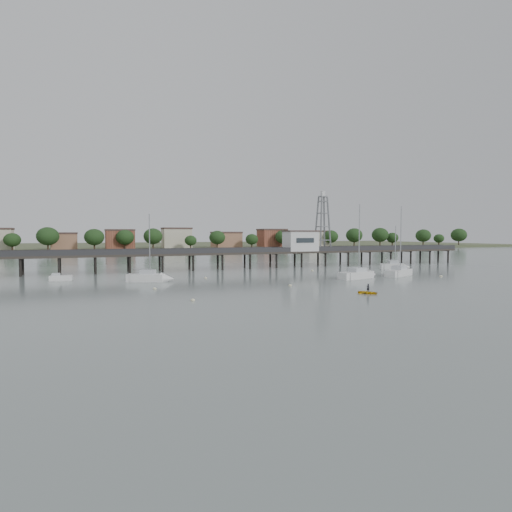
{
  "coord_description": "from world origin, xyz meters",
  "views": [
    {
      "loc": [
        -26.49,
        -37.21,
        8.48
      ],
      "look_at": [
        5.45,
        42.0,
        4.0
      ],
      "focal_mm": 30.0,
      "sensor_mm": 36.0,
      "label": 1
    }
  ],
  "objects_px": {
    "sailboat_e": "(397,266)",
    "white_tender": "(60,278)",
    "pier": "(206,254)",
    "sailboat_d": "(402,272)",
    "lattice_tower": "(323,224)",
    "sailboat_b": "(154,278)",
    "sailboat_c": "(362,275)",
    "yellow_dinghy": "(368,294)"
  },
  "relations": [
    {
      "from": "pier",
      "to": "white_tender",
      "type": "relative_size",
      "value": 37.77
    },
    {
      "from": "pier",
      "to": "sailboat_d",
      "type": "xyz_separation_m",
      "value": [
        33.62,
        -27.95,
        -3.16
      ]
    },
    {
      "from": "lattice_tower",
      "to": "sailboat_d",
      "type": "distance_m",
      "value": 29.92
    },
    {
      "from": "white_tender",
      "to": "sailboat_d",
      "type": "bearing_deg",
      "value": -7.26
    },
    {
      "from": "lattice_tower",
      "to": "sailboat_b",
      "type": "xyz_separation_m",
      "value": [
        -46.52,
        -20.38,
        -10.46
      ]
    },
    {
      "from": "sailboat_c",
      "to": "yellow_dinghy",
      "type": "height_order",
      "value": "sailboat_c"
    },
    {
      "from": "sailboat_c",
      "to": "white_tender",
      "type": "height_order",
      "value": "sailboat_c"
    },
    {
      "from": "yellow_dinghy",
      "to": "white_tender",
      "type": "bearing_deg",
      "value": 105.77
    },
    {
      "from": "sailboat_d",
      "to": "sailboat_b",
      "type": "xyz_separation_m",
      "value": [
        -48.64,
        7.57,
        0.01
      ]
    },
    {
      "from": "sailboat_e",
      "to": "yellow_dinghy",
      "type": "height_order",
      "value": "sailboat_e"
    },
    {
      "from": "sailboat_b",
      "to": "yellow_dinghy",
      "type": "xyz_separation_m",
      "value": [
        25.64,
        -27.13,
        -0.65
      ]
    },
    {
      "from": "sailboat_e",
      "to": "lattice_tower",
      "type": "bearing_deg",
      "value": 150.31
    },
    {
      "from": "sailboat_c",
      "to": "sailboat_b",
      "type": "distance_m",
      "value": 38.91
    },
    {
      "from": "pier",
      "to": "yellow_dinghy",
      "type": "relative_size",
      "value": 52.82
    },
    {
      "from": "sailboat_c",
      "to": "sailboat_e",
      "type": "height_order",
      "value": "sailboat_c"
    },
    {
      "from": "sailboat_e",
      "to": "sailboat_c",
      "type": "bearing_deg",
      "value": -121.75
    },
    {
      "from": "sailboat_b",
      "to": "sailboat_e",
      "type": "bearing_deg",
      "value": 28.82
    },
    {
      "from": "sailboat_b",
      "to": "sailboat_d",
      "type": "bearing_deg",
      "value": 15.04
    },
    {
      "from": "sailboat_d",
      "to": "yellow_dinghy",
      "type": "xyz_separation_m",
      "value": [
        -23.0,
        -19.56,
        -0.63
      ]
    },
    {
      "from": "lattice_tower",
      "to": "yellow_dinghy",
      "type": "bearing_deg",
      "value": -113.72
    },
    {
      "from": "pier",
      "to": "white_tender",
      "type": "height_order",
      "value": "pier"
    },
    {
      "from": "sailboat_c",
      "to": "lattice_tower",
      "type": "bearing_deg",
      "value": 58.09
    },
    {
      "from": "sailboat_b",
      "to": "yellow_dinghy",
      "type": "distance_m",
      "value": 37.34
    },
    {
      "from": "sailboat_d",
      "to": "white_tender",
      "type": "relative_size",
      "value": 3.72
    },
    {
      "from": "pier",
      "to": "sailboat_d",
      "type": "height_order",
      "value": "sailboat_d"
    },
    {
      "from": "sailboat_e",
      "to": "white_tender",
      "type": "relative_size",
      "value": 2.73
    },
    {
      "from": "lattice_tower",
      "to": "sailboat_b",
      "type": "relative_size",
      "value": 1.23
    },
    {
      "from": "lattice_tower",
      "to": "sailboat_e",
      "type": "relative_size",
      "value": 1.43
    },
    {
      "from": "lattice_tower",
      "to": "yellow_dinghy",
      "type": "height_order",
      "value": "lattice_tower"
    },
    {
      "from": "sailboat_d",
      "to": "yellow_dinghy",
      "type": "height_order",
      "value": "sailboat_d"
    },
    {
      "from": "sailboat_c",
      "to": "yellow_dinghy",
      "type": "xyz_separation_m",
      "value": [
        -12.23,
        -18.2,
        -0.63
      ]
    },
    {
      "from": "white_tender",
      "to": "yellow_dinghy",
      "type": "xyz_separation_m",
      "value": [
        41.2,
        -35.03,
        -0.46
      ]
    },
    {
      "from": "sailboat_c",
      "to": "sailboat_d",
      "type": "bearing_deg",
      "value": -8.27
    },
    {
      "from": "sailboat_d",
      "to": "yellow_dinghy",
      "type": "bearing_deg",
      "value": -165.19
    },
    {
      "from": "sailboat_d",
      "to": "sailboat_e",
      "type": "bearing_deg",
      "value": 27.78
    },
    {
      "from": "white_tender",
      "to": "yellow_dinghy",
      "type": "height_order",
      "value": "yellow_dinghy"
    },
    {
      "from": "sailboat_d",
      "to": "sailboat_c",
      "type": "bearing_deg",
      "value": 161.63
    },
    {
      "from": "sailboat_c",
      "to": "sailboat_e",
      "type": "bearing_deg",
      "value": 19.24
    },
    {
      "from": "yellow_dinghy",
      "to": "pier",
      "type": "bearing_deg",
      "value": 68.75
    },
    {
      "from": "sailboat_c",
      "to": "white_tender",
      "type": "xyz_separation_m",
      "value": [
        -53.43,
        16.83,
        -0.18
      ]
    },
    {
      "from": "sailboat_b",
      "to": "yellow_dinghy",
      "type": "bearing_deg",
      "value": -22.73
    },
    {
      "from": "pier",
      "to": "sailboat_c",
      "type": "xyz_separation_m",
      "value": [
        22.86,
        -29.31,
        -3.16
      ]
    }
  ]
}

